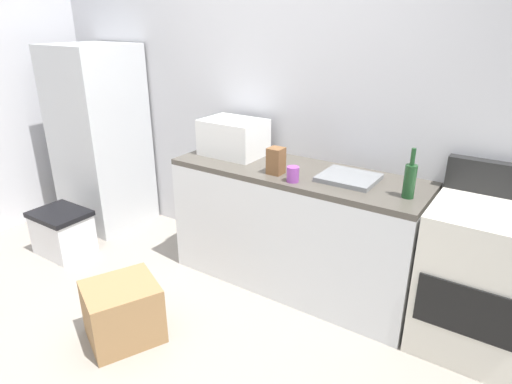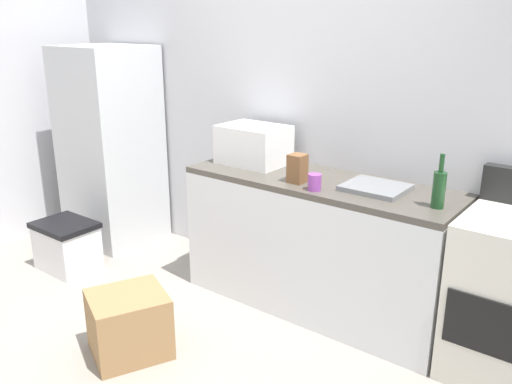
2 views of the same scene
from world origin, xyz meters
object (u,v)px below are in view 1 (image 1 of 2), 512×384
at_px(stove_oven, 477,277).
at_px(refrigerator, 100,138).
at_px(knife_block, 276,161).
at_px(cardboard_box_large, 123,312).
at_px(coffee_mug, 293,174).
at_px(wine_bottle, 410,180).
at_px(storage_bin, 63,232).
at_px(microwave, 234,137).

bearing_deg(stove_oven, refrigerator, -179.03).
distance_m(knife_block, cardboard_box_large, 1.37).
bearing_deg(coffee_mug, wine_bottle, 11.62).
bearing_deg(cardboard_box_large, stove_oven, 32.58).
height_order(coffee_mug, storage_bin, coffee_mug).
relative_size(refrigerator, coffee_mug, 16.72).
relative_size(coffee_mug, storage_bin, 0.22).
bearing_deg(storage_bin, wine_bottle, 13.42).
height_order(microwave, storage_bin, microwave).
distance_m(stove_oven, storage_bin, 3.15).
height_order(stove_oven, microwave, microwave).
xyz_separation_m(wine_bottle, coffee_mug, (-0.69, -0.14, -0.06)).
distance_m(wine_bottle, storage_bin, 2.82).
bearing_deg(stove_oven, wine_bottle, -170.08).
height_order(refrigerator, microwave, refrigerator).
bearing_deg(wine_bottle, stove_oven, 9.92).
bearing_deg(knife_block, wine_bottle, 4.68).
distance_m(wine_bottle, coffee_mug, 0.71).
relative_size(stove_oven, storage_bin, 2.39).
xyz_separation_m(microwave, wine_bottle, (1.36, -0.13, -0.03)).
bearing_deg(stove_oven, coffee_mug, -169.04).
bearing_deg(wine_bottle, cardboard_box_large, -141.71).
distance_m(refrigerator, microwave, 1.49).
relative_size(stove_oven, cardboard_box_large, 2.59).
bearing_deg(coffee_mug, cardboard_box_large, -125.50).
height_order(knife_block, storage_bin, knife_block).
relative_size(cardboard_box_large, storage_bin, 0.92).
bearing_deg(refrigerator, microwave, 4.21).
bearing_deg(wine_bottle, refrigerator, 179.57).
bearing_deg(refrigerator, storage_bin, -72.27).
distance_m(refrigerator, cardboard_box_large, 1.95).
height_order(refrigerator, cardboard_box_large, refrigerator).
xyz_separation_m(knife_block, storage_bin, (-1.76, -0.56, -0.80)).
xyz_separation_m(microwave, storage_bin, (-1.26, -0.76, -0.84)).
relative_size(wine_bottle, storage_bin, 0.65).
bearing_deg(cardboard_box_large, knife_block, 63.87).
height_order(microwave, coffee_mug, microwave).
xyz_separation_m(stove_oven, knife_block, (-1.30, -0.15, 0.52)).
xyz_separation_m(stove_oven, storage_bin, (-3.06, -0.70, -0.27)).
distance_m(wine_bottle, knife_block, 0.87).
distance_m(stove_oven, coffee_mug, 1.25).
bearing_deg(cardboard_box_large, coffee_mug, 54.50).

